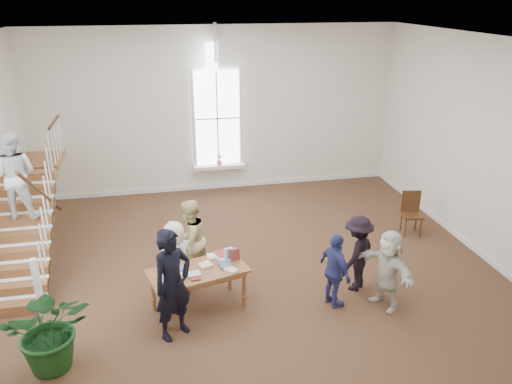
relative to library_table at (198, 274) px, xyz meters
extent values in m
plane|color=#4D301E|center=(1.13, 1.33, -0.71)|extent=(10.00, 10.00, 0.00)
plane|color=silver|center=(1.13, 5.83, 1.54)|extent=(10.00, 0.00, 10.00)
plane|color=silver|center=(1.13, -3.17, 1.54)|extent=(10.00, 0.00, 10.00)
plane|color=silver|center=(6.13, 1.33, 1.54)|extent=(0.00, 9.00, 9.00)
plane|color=white|center=(1.13, 1.33, 3.79)|extent=(10.00, 10.00, 0.00)
cube|color=white|center=(1.13, 5.65, -0.01)|extent=(1.45, 0.28, 0.10)
plane|color=white|center=(1.13, 5.77, 1.34)|extent=(2.60, 0.00, 2.60)
plane|color=white|center=(1.13, 5.77, 2.94)|extent=(0.60, 0.60, 0.85)
cube|color=white|center=(1.13, 5.80, -0.65)|extent=(10.00, 0.04, 0.12)
imported|color=pink|center=(1.13, 5.62, 0.19)|extent=(0.17, 0.17, 0.30)
cube|color=brown|center=(-3.22, 0.53, -0.61)|extent=(1.10, 0.30, 0.20)
cube|color=brown|center=(-3.22, 0.83, -0.41)|extent=(1.10, 0.30, 0.20)
cube|color=brown|center=(-3.22, 1.13, -0.21)|extent=(1.10, 0.30, 0.20)
cube|color=brown|center=(-3.22, 1.43, -0.01)|extent=(1.10, 0.30, 0.20)
cube|color=brown|center=(-3.22, 1.73, 0.19)|extent=(1.10, 0.30, 0.20)
cube|color=brown|center=(-3.22, 2.03, 0.39)|extent=(1.10, 0.30, 0.20)
cube|color=brown|center=(-3.22, 2.33, 0.59)|extent=(1.10, 0.30, 0.20)
cube|color=brown|center=(-3.22, 2.63, 0.79)|extent=(1.10, 0.30, 0.20)
cube|color=brown|center=(-3.22, 2.93, 0.99)|extent=(1.10, 0.30, 0.20)
cube|color=brown|center=(-3.22, 3.83, 1.03)|extent=(1.10, 1.20, 0.12)
cube|color=white|center=(-2.73, 0.38, -0.16)|extent=(0.10, 0.10, 1.10)
cylinder|color=#3C2110|center=(-2.72, 1.73, 1.04)|extent=(0.07, 2.74, 1.86)
imported|color=silver|center=(-3.22, 2.03, 1.36)|extent=(0.94, 0.79, 1.72)
cube|color=brown|center=(0.01, 0.00, 0.06)|extent=(1.84, 1.25, 0.05)
cube|color=brown|center=(0.01, 0.00, -0.02)|extent=(1.69, 1.10, 0.10)
cylinder|color=brown|center=(-0.63, -0.50, -0.34)|extent=(0.07, 0.07, 0.74)
cylinder|color=brown|center=(0.80, -0.12, -0.34)|extent=(0.07, 0.07, 0.74)
cylinder|color=brown|center=(-0.79, 0.11, -0.34)|extent=(0.07, 0.07, 0.74)
cylinder|color=brown|center=(0.64, 0.50, -0.34)|extent=(0.07, 0.07, 0.74)
cube|color=silver|center=(0.32, 0.39, 0.10)|extent=(0.21, 0.21, 0.04)
cube|color=beige|center=(0.15, 0.10, 0.10)|extent=(0.27, 0.26, 0.04)
cube|color=tan|center=(-0.49, -0.10, 0.10)|extent=(0.27, 0.28, 0.04)
cube|color=silver|center=(-0.56, -0.28, 0.09)|extent=(0.19, 0.22, 0.02)
cube|color=#4C5972|center=(-0.31, 0.10, 0.09)|extent=(0.22, 0.26, 0.02)
cube|color=maroon|center=(-0.06, -0.25, 0.09)|extent=(0.18, 0.21, 0.03)
cube|color=white|center=(0.52, 0.30, 0.10)|extent=(0.36, 0.38, 0.04)
cube|color=#BFB299|center=(-0.20, -0.15, 0.10)|extent=(0.22, 0.25, 0.04)
cube|color=silver|center=(-0.45, -0.19, 0.10)|extent=(0.23, 0.32, 0.04)
cube|color=beige|center=(-0.07, -0.17, 0.10)|extent=(0.24, 0.22, 0.05)
cube|color=tan|center=(-0.40, -0.39, 0.09)|extent=(0.24, 0.26, 0.02)
cube|color=silver|center=(-0.48, -0.33, 0.09)|extent=(0.20, 0.18, 0.02)
cube|color=#4C5972|center=(0.49, 0.05, 0.10)|extent=(0.25, 0.28, 0.05)
cube|color=maroon|center=(0.48, 0.42, 0.11)|extent=(0.31, 0.34, 0.05)
cube|color=white|center=(-0.44, 0.01, 0.10)|extent=(0.23, 0.31, 0.04)
cube|color=#BFB299|center=(-0.52, 0.13, 0.10)|extent=(0.32, 0.34, 0.03)
cube|color=silver|center=(-0.59, -0.29, 0.11)|extent=(0.18, 0.30, 0.05)
cube|color=beige|center=(0.57, -0.13, 0.10)|extent=(0.27, 0.29, 0.04)
imported|color=black|center=(-0.44, -0.65, 0.25)|extent=(0.84, 0.77, 1.92)
imported|color=silver|center=(-0.34, 0.60, 0.02)|extent=(0.84, 0.74, 1.45)
imported|color=#D5CB85|center=(-0.04, 1.10, 0.11)|extent=(1.00, 1.00, 1.64)
imported|color=navy|center=(2.39, -0.38, 0.00)|extent=(0.55, 0.89, 1.42)
imported|color=black|center=(2.99, 0.07, 0.04)|extent=(1.09, 1.05, 1.49)
imported|color=silver|center=(3.29, -0.58, 0.04)|extent=(0.88, 1.44, 1.48)
imported|color=#103411|center=(-2.27, -1.05, -0.03)|extent=(1.34, 1.20, 1.35)
cube|color=#3C2110|center=(5.13, 1.98, -0.24)|extent=(0.51, 0.51, 0.05)
cube|color=#3C2110|center=(5.17, 2.18, 0.04)|extent=(0.44, 0.12, 0.52)
cylinder|color=#3C2110|center=(4.93, 1.84, -0.48)|extent=(0.04, 0.04, 0.46)
cylinder|color=#3C2110|center=(5.27, 1.78, -0.48)|extent=(0.04, 0.04, 0.46)
cylinder|color=#3C2110|center=(4.99, 2.19, -0.48)|extent=(0.04, 0.04, 0.46)
cylinder|color=#3C2110|center=(5.34, 2.12, -0.48)|extent=(0.04, 0.04, 0.46)
camera|label=1|loc=(-0.50, -7.58, 4.59)|focal=35.00mm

